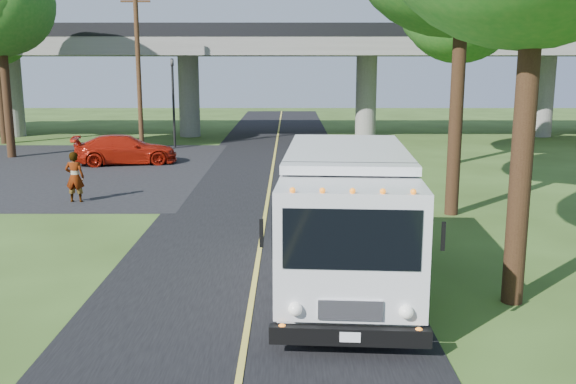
{
  "coord_description": "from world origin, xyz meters",
  "views": [
    {
      "loc": [
        0.8,
        -11.82,
        4.96
      ],
      "look_at": [
        0.77,
        4.81,
        1.6
      ],
      "focal_mm": 40.0,
      "sensor_mm": 36.0,
      "label": 1
    }
  ],
  "objects_px": {
    "traffic_signal": "(173,93)",
    "pedestrian": "(75,177)",
    "utility_pole": "(138,69)",
    "tree_left_lot": "(1,3)",
    "step_van": "(346,215)",
    "red_sedan": "(125,150)"
  },
  "relations": [
    {
      "from": "traffic_signal",
      "to": "pedestrian",
      "type": "xyz_separation_m",
      "value": [
        -0.92,
        -15.18,
        -2.27
      ]
    },
    {
      "from": "traffic_signal",
      "to": "pedestrian",
      "type": "bearing_deg",
      "value": -93.45
    },
    {
      "from": "tree_left_lot",
      "to": "traffic_signal",
      "type": "bearing_deg",
      "value": 28.11
    },
    {
      "from": "tree_left_lot",
      "to": "red_sedan",
      "type": "relative_size",
      "value": 2.1
    },
    {
      "from": "traffic_signal",
      "to": "red_sedan",
      "type": "bearing_deg",
      "value": -102.09
    },
    {
      "from": "utility_pole",
      "to": "red_sedan",
      "type": "height_order",
      "value": "utility_pole"
    },
    {
      "from": "traffic_signal",
      "to": "pedestrian",
      "type": "relative_size",
      "value": 2.81
    },
    {
      "from": "tree_left_lot",
      "to": "step_van",
      "type": "distance_m",
      "value": 26.23
    },
    {
      "from": "tree_left_lot",
      "to": "utility_pole",
      "type": "bearing_deg",
      "value": 18.97
    },
    {
      "from": "traffic_signal",
      "to": "step_van",
      "type": "distance_m",
      "value": 25.46
    },
    {
      "from": "traffic_signal",
      "to": "tree_left_lot",
      "type": "distance_m",
      "value": 10.01
    },
    {
      "from": "utility_pole",
      "to": "tree_left_lot",
      "type": "xyz_separation_m",
      "value": [
        -6.29,
        -2.16,
        3.31
      ]
    },
    {
      "from": "tree_left_lot",
      "to": "pedestrian",
      "type": "relative_size",
      "value": 5.67
    },
    {
      "from": "step_van",
      "to": "red_sedan",
      "type": "distance_m",
      "value": 20.19
    },
    {
      "from": "step_van",
      "to": "pedestrian",
      "type": "relative_size",
      "value": 4.04
    },
    {
      "from": "utility_pole",
      "to": "step_van",
      "type": "xyz_separation_m",
      "value": [
        9.56,
        -22.11,
        -2.92
      ]
    },
    {
      "from": "pedestrian",
      "to": "step_van",
      "type": "bearing_deg",
      "value": 137.01
    },
    {
      "from": "step_van",
      "to": "traffic_signal",
      "type": "bearing_deg",
      "value": 112.2
    },
    {
      "from": "pedestrian",
      "to": "traffic_signal",
      "type": "bearing_deg",
      "value": -91.58
    },
    {
      "from": "traffic_signal",
      "to": "red_sedan",
      "type": "distance_m",
      "value": 6.87
    },
    {
      "from": "tree_left_lot",
      "to": "step_van",
      "type": "bearing_deg",
      "value": -51.52
    },
    {
      "from": "red_sedan",
      "to": "step_van",
      "type": "bearing_deg",
      "value": -164.25
    }
  ]
}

